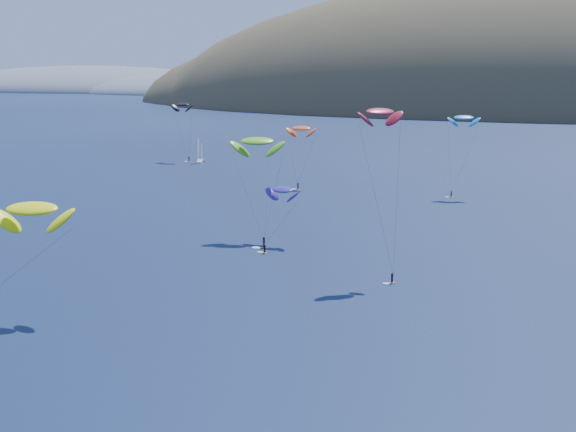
# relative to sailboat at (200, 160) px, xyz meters

# --- Properties ---
(island) EXTENTS (730.00, 300.00, 210.00)m
(island) POSITION_rel_sailboat_xyz_m (124.50, 360.98, -11.59)
(island) COLOR #3D3526
(island) RESTS_ON ground
(headland) EXTENTS (460.00, 250.00, 60.00)m
(headland) POSITION_rel_sailboat_xyz_m (-360.16, 548.70, -4.22)
(headland) COLOR slate
(headland) RESTS_ON ground
(sailboat) EXTENTS (7.89, 6.96, 9.42)m
(sailboat) POSITION_rel_sailboat_xyz_m (0.00, 0.00, 0.00)
(sailboat) COLOR white
(sailboat) RESTS_ON ground
(kitesurfer_1) EXTENTS (7.96, 7.80, 17.98)m
(kitesurfer_1) POSITION_rel_sailboat_xyz_m (47.28, -36.90, 14.87)
(kitesurfer_1) COLOR #F6AA1B
(kitesurfer_1) RESTS_ON ground
(kitesurfer_2) EXTENTS (12.11, 14.08, 17.47)m
(kitesurfer_2) POSITION_rel_sailboat_xyz_m (46.71, -153.79, 13.59)
(kitesurfer_2) COLOR #F6AA1B
(kitesurfer_2) RESTS_ON ground
(kitesurfer_3) EXTENTS (11.26, 14.18, 21.27)m
(kitesurfer_3) POSITION_rel_sailboat_xyz_m (57.87, -98.11, 17.61)
(kitesurfer_3) COLOR #F6AA1B
(kitesurfer_3) RESTS_ON ground
(kitesurfer_4) EXTENTS (8.06, 6.72, 21.80)m
(kitesurfer_4) POSITION_rel_sailboat_xyz_m (90.29, -37.97, 18.79)
(kitesurfer_4) COLOR #F6AA1B
(kitesurfer_4) RESTS_ON ground
(kitesurfer_9) EXTENTS (8.17, 9.99, 28.11)m
(kitesurfer_9) POSITION_rel_sailboat_xyz_m (86.15, -118.35, 25.09)
(kitesurfer_9) COLOR #F6AA1B
(kitesurfer_9) RESTS_ON ground
(kitesurfer_10) EXTENTS (7.81, 12.63, 12.02)m
(kitesurfer_10) POSITION_rel_sailboat_xyz_m (64.47, -102.53, 9.15)
(kitesurfer_10) COLOR #F6AA1B
(kitesurfer_10) RESTS_ON ground
(kitesurfer_12) EXTENTS (8.65, 6.06, 21.12)m
(kitesurfer_12) POSITION_rel_sailboat_xyz_m (-8.18, 4.58, 17.98)
(kitesurfer_12) COLOR #F6AA1B
(kitesurfer_12) RESTS_ON ground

